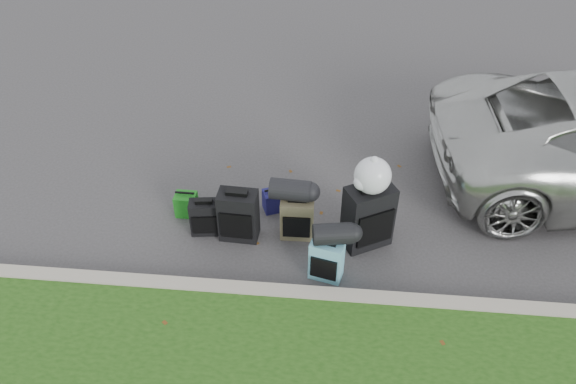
# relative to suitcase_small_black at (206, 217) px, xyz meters

# --- Properties ---
(ground) EXTENTS (120.00, 120.00, 0.00)m
(ground) POSITION_rel_suitcase_small_black_xyz_m (1.11, 0.00, -0.24)
(ground) COLOR #383535
(ground) RESTS_ON ground
(curb) EXTENTS (120.00, 0.18, 0.15)m
(curb) POSITION_rel_suitcase_small_black_xyz_m (1.11, -1.00, -0.16)
(curb) COLOR #9E937F
(curb) RESTS_ON ground
(suitcase_small_black) EXTENTS (0.40, 0.25, 0.47)m
(suitcase_small_black) POSITION_rel_suitcase_small_black_xyz_m (0.00, 0.00, 0.00)
(suitcase_small_black) COLOR black
(suitcase_small_black) RESTS_ON ground
(suitcase_large_black_left) EXTENTS (0.48, 0.30, 0.68)m
(suitcase_large_black_left) POSITION_rel_suitcase_small_black_xyz_m (0.42, -0.04, 0.10)
(suitcase_large_black_left) COLOR black
(suitcase_large_black_left) RESTS_ON ground
(suitcase_olive) EXTENTS (0.41, 0.26, 0.56)m
(suitcase_olive) POSITION_rel_suitcase_small_black_xyz_m (1.13, 0.05, 0.04)
(suitcase_olive) COLOR #47412C
(suitcase_olive) RESTS_ON ground
(suitcase_teal) EXTENTS (0.41, 0.30, 0.53)m
(suitcase_teal) POSITION_rel_suitcase_small_black_xyz_m (1.52, -0.61, 0.03)
(suitcase_teal) COLOR teal
(suitcase_teal) RESTS_ON ground
(suitcase_large_black_right) EXTENTS (0.65, 0.56, 0.84)m
(suitcase_large_black_right) POSITION_rel_suitcase_small_black_xyz_m (1.98, -0.01, 0.18)
(suitcase_large_black_right) COLOR black
(suitcase_large_black_right) RESTS_ON ground
(tote_green) EXTENTS (0.28, 0.22, 0.31)m
(tote_green) POSITION_rel_suitcase_small_black_xyz_m (-0.33, 0.31, -0.08)
(tote_green) COLOR #1B7A1B
(tote_green) RESTS_ON ground
(tote_navy) EXTENTS (0.33, 0.30, 0.29)m
(tote_navy) POSITION_rel_suitcase_small_black_xyz_m (0.79, 0.50, -0.09)
(tote_navy) COLOR #1A1855
(tote_navy) RESTS_ON ground
(duffel_left) EXTENTS (0.50, 0.29, 0.26)m
(duffel_left) POSITION_rel_suitcase_small_black_xyz_m (1.04, 0.08, 0.45)
(duffel_left) COLOR black
(duffel_left) RESTS_ON suitcase_olive
(duffel_right) EXTENTS (0.47, 0.31, 0.24)m
(duffel_right) POSITION_rel_suitcase_small_black_xyz_m (1.57, -0.58, 0.41)
(duffel_right) COLOR black
(duffel_right) RESTS_ON suitcase_teal
(trash_bag) EXTENTS (0.42, 0.42, 0.42)m
(trash_bag) POSITION_rel_suitcase_small_black_xyz_m (1.98, -0.03, 0.81)
(trash_bag) COLOR white
(trash_bag) RESTS_ON suitcase_large_black_right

